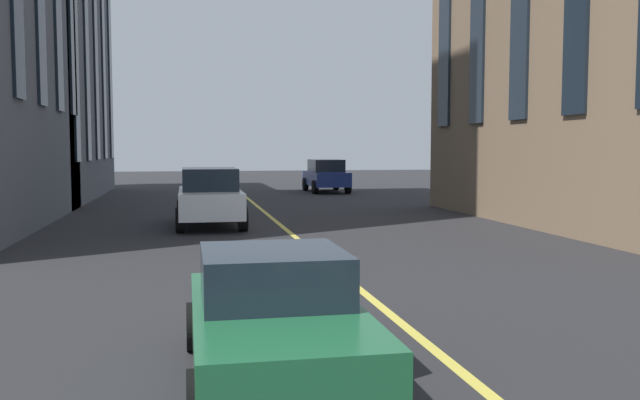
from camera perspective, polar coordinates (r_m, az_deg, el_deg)
The scene contains 5 objects.
lane_centre_line at distance 16.64m, azimuth -0.74°, elevation -4.27°, with size 80.00×0.16×0.01m.
car_blue_parked_a at distance 38.84m, azimuth 0.51°, elevation 2.11°, with size 4.70×2.14×1.88m.
car_white_trailing at distance 21.96m, azimuth -9.33°, elevation 0.31°, with size 4.70×2.14×1.88m.
car_green_oncoming at distance 7.38m, azimuth -3.85°, elevation -9.79°, with size 3.90×1.89×1.40m.
building_left_far at distance 37.34m, azimuth -24.90°, elevation 10.89°, with size 16.26×8.27×13.99m.
Camera 1 is at (3.83, 2.99, 2.51)m, focal length 37.70 mm.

